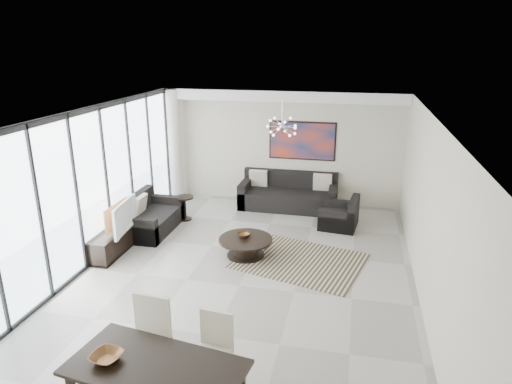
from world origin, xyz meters
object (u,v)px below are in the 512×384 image
(tv_console, at_px, (116,240))
(television, at_px, (120,216))
(coffee_table, at_px, (246,246))
(sofa_main, at_px, (288,196))
(dining_table, at_px, (156,372))

(tv_console, relative_size, television, 1.42)
(coffee_table, bearing_deg, tv_console, -172.18)
(coffee_table, distance_m, sofa_main, 2.95)
(coffee_table, distance_m, tv_console, 2.62)
(television, bearing_deg, coffee_table, -86.96)
(coffee_table, distance_m, television, 2.53)
(sofa_main, bearing_deg, tv_console, -132.47)
(television, distance_m, dining_table, 4.61)
(tv_console, height_order, dining_table, dining_table)
(tv_console, bearing_deg, sofa_main, 47.53)
(coffee_table, height_order, television, television)
(tv_console, bearing_deg, dining_table, -55.66)
(sofa_main, bearing_deg, coffee_table, -97.85)
(sofa_main, relative_size, dining_table, 1.21)
(dining_table, bearing_deg, tv_console, 124.34)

